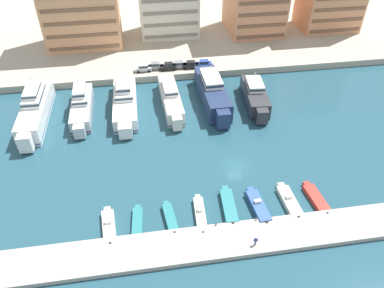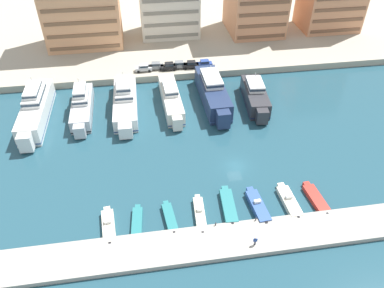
# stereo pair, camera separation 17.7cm
# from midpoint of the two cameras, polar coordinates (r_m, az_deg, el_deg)

# --- Properties ---
(ground_plane) EXTENTS (400.00, 400.00, 0.00)m
(ground_plane) POSITION_cam_midpoint_polar(r_m,az_deg,el_deg) (69.40, 6.72, -3.39)
(ground_plane) COLOR #234C5B
(quay_promenade) EXTENTS (180.00, 70.00, 1.70)m
(quay_promenade) POSITION_cam_midpoint_polar(r_m,az_deg,el_deg) (126.73, -1.02, 17.95)
(quay_promenade) COLOR #ADA38E
(quay_promenade) RESTS_ON ground
(pier_dock) EXTENTS (120.00, 6.14, 0.84)m
(pier_dock) POSITION_cam_midpoint_polar(r_m,az_deg,el_deg) (58.73, 10.65, -13.70)
(pier_dock) COLOR #A8A399
(pier_dock) RESTS_ON ground
(yacht_white_far_left) EXTENTS (4.86, 23.07, 8.58)m
(yacht_white_far_left) POSITION_cam_midpoint_polar(r_m,az_deg,el_deg) (85.89, -22.68, 4.98)
(yacht_white_far_left) COLOR white
(yacht_white_far_left) RESTS_ON ground
(yacht_silver_left) EXTENTS (4.31, 18.51, 7.57)m
(yacht_silver_left) POSITION_cam_midpoint_polar(r_m,az_deg,el_deg) (84.69, -16.37, 5.66)
(yacht_silver_left) COLOR silver
(yacht_silver_left) RESTS_ON ground
(yacht_white_mid_left) EXTENTS (5.20, 22.06, 7.83)m
(yacht_white_mid_left) POSITION_cam_midpoint_polar(r_m,az_deg,el_deg) (84.10, -10.09, 6.57)
(yacht_white_mid_left) COLOR white
(yacht_white_mid_left) RESTS_ON ground
(yacht_ivory_center_left) EXTENTS (4.26, 20.12, 6.55)m
(yacht_ivory_center_left) POSITION_cam_midpoint_polar(r_m,az_deg,el_deg) (84.12, -3.17, 7.00)
(yacht_ivory_center_left) COLOR silver
(yacht_ivory_center_left) RESTS_ON ground
(yacht_navy_center) EXTENTS (5.27, 22.06, 7.58)m
(yacht_navy_center) POSITION_cam_midpoint_polar(r_m,az_deg,el_deg) (85.25, 3.25, 7.85)
(yacht_navy_center) COLOR navy
(yacht_navy_center) RESTS_ON ground
(yacht_charcoal_center_right) EXTENTS (5.66, 16.99, 6.75)m
(yacht_charcoal_center_right) POSITION_cam_midpoint_polar(r_m,az_deg,el_deg) (85.72, 9.67, 7.22)
(yacht_charcoal_center_right) COLOR #333338
(yacht_charcoal_center_right) RESTS_ON ground
(motorboat_cream_far_left) EXTENTS (2.41, 7.44, 1.41)m
(motorboat_cream_far_left) POSITION_cam_midpoint_polar(r_m,az_deg,el_deg) (60.34, -12.52, -12.07)
(motorboat_cream_far_left) COLOR beige
(motorboat_cream_far_left) RESTS_ON ground
(motorboat_teal_left) EXTENTS (1.99, 6.46, 0.83)m
(motorboat_teal_left) POSITION_cam_midpoint_polar(r_m,az_deg,el_deg) (60.21, -8.27, -11.58)
(motorboat_teal_left) COLOR teal
(motorboat_teal_left) RESTS_ON ground
(motorboat_teal_mid_left) EXTENTS (2.16, 6.75, 0.87)m
(motorboat_teal_mid_left) POSITION_cam_midpoint_polar(r_m,az_deg,el_deg) (60.12, -3.32, -11.15)
(motorboat_teal_mid_left) COLOR teal
(motorboat_teal_mid_left) RESTS_ON ground
(motorboat_cream_center_left) EXTENTS (1.92, 7.94, 1.34)m
(motorboat_cream_center_left) POSITION_cam_midpoint_polar(r_m,az_deg,el_deg) (60.47, 1.29, -10.64)
(motorboat_cream_center_left) COLOR beige
(motorboat_cream_center_left) RESTS_ON ground
(motorboat_teal_center) EXTENTS (2.46, 8.24, 0.96)m
(motorboat_teal_center) POSITION_cam_midpoint_polar(r_m,az_deg,el_deg) (61.86, 5.64, -9.34)
(motorboat_teal_center) COLOR teal
(motorboat_teal_center) RESTS_ON ground
(motorboat_blue_center_right) EXTENTS (2.53, 7.90, 1.56)m
(motorboat_blue_center_right) POSITION_cam_midpoint_polar(r_m,az_deg,el_deg) (62.35, 10.04, -9.28)
(motorboat_blue_center_right) COLOR #33569E
(motorboat_blue_center_right) RESTS_ON ground
(motorboat_cream_mid_right) EXTENTS (2.35, 7.87, 1.47)m
(motorboat_cream_mid_right) POSITION_cam_midpoint_polar(r_m,az_deg,el_deg) (64.27, 14.63, -8.41)
(motorboat_cream_mid_right) COLOR beige
(motorboat_cream_mid_right) RESTS_ON ground
(motorboat_red_right) EXTENTS (2.50, 7.55, 0.87)m
(motorboat_red_right) POSITION_cam_midpoint_polar(r_m,az_deg,el_deg) (65.98, 18.43, -7.92)
(motorboat_red_right) COLOR red
(motorboat_red_right) RESTS_ON ground
(car_silver_far_left) EXTENTS (4.10, 1.93, 1.80)m
(car_silver_far_left) POSITION_cam_midpoint_polar(r_m,az_deg,el_deg) (95.71, -7.31, 11.48)
(car_silver_far_left) COLOR #B7BCC1
(car_silver_far_left) RESTS_ON quay_promenade
(car_grey_left) EXTENTS (4.21, 2.16, 1.80)m
(car_grey_left) POSITION_cam_midpoint_polar(r_m,az_deg,el_deg) (96.31, -5.53, 11.81)
(car_grey_left) COLOR slate
(car_grey_left) RESTS_ON quay_promenade
(car_black_mid_left) EXTENTS (4.13, 1.99, 1.80)m
(car_black_mid_left) POSITION_cam_midpoint_polar(r_m,az_deg,el_deg) (95.86, -3.51, 11.78)
(car_black_mid_left) COLOR black
(car_black_mid_left) RESTS_ON quay_promenade
(car_grey_center_left) EXTENTS (4.20, 2.12, 1.80)m
(car_grey_center_left) POSITION_cam_midpoint_polar(r_m,az_deg,el_deg) (96.46, -1.96, 12.01)
(car_grey_center_left) COLOR slate
(car_grey_center_left) RESTS_ON quay_promenade
(car_black_center) EXTENTS (4.22, 2.17, 1.80)m
(car_black_center) POSITION_cam_midpoint_polar(r_m,az_deg,el_deg) (96.45, -0.12, 12.04)
(car_black_center) COLOR black
(car_black_center) RESTS_ON quay_promenade
(car_blue_center_right) EXTENTS (4.12, 1.97, 1.80)m
(car_blue_center_right) POSITION_cam_midpoint_polar(r_m,az_deg,el_deg) (97.03, 1.94, 12.19)
(car_blue_center_right) COLOR #28428E
(car_blue_center_right) RESTS_ON quay_promenade
(apartment_block_far_left) EXTENTS (20.40, 12.66, 25.92)m
(apartment_block_far_left) POSITION_cam_midpoint_polar(r_m,az_deg,el_deg) (109.71, -16.66, 20.18)
(apartment_block_far_left) COLOR tan
(apartment_block_far_left) RESTS_ON quay_promenade
(apartment_block_left) EXTENTS (16.85, 12.56, 18.91)m
(apartment_block_left) POSITION_cam_midpoint_polar(r_m,az_deg,el_deg) (114.28, -3.51, 20.50)
(apartment_block_left) COLOR silver
(apartment_block_left) RESTS_ON quay_promenade
(pedestrian_near_edge) EXTENTS (0.62, 0.25, 1.59)m
(pedestrian_near_edge) POSITION_cam_midpoint_polar(r_m,az_deg,el_deg) (56.41, 9.72, -14.30)
(pedestrian_near_edge) COLOR #282D3D
(pedestrian_near_edge) RESTS_ON pier_dock
(bollard_west) EXTENTS (0.20, 0.20, 0.61)m
(bollard_west) POSITION_cam_midpoint_polar(r_m,az_deg,el_deg) (58.42, 3.72, -12.04)
(bollard_west) COLOR #2D2D33
(bollard_west) RESTS_ON pier_dock
(bollard_west_mid) EXTENTS (0.20, 0.20, 0.61)m
(bollard_west_mid) POSITION_cam_midpoint_polar(r_m,az_deg,el_deg) (59.74, 9.79, -11.18)
(bollard_west_mid) COLOR #2D2D33
(bollard_west_mid) RESTS_ON pier_dock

